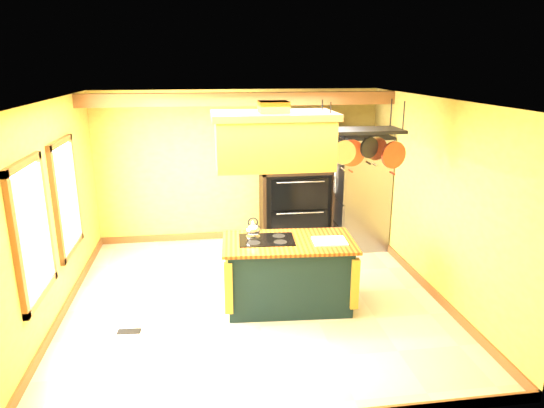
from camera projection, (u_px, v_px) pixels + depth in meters
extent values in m
plane|color=beige|center=(254.00, 299.00, 6.69)|extent=(5.00, 5.00, 0.00)
plane|color=white|center=(252.00, 100.00, 5.93)|extent=(5.00, 5.00, 0.00)
cube|color=gold|center=(238.00, 166.00, 8.69)|extent=(5.00, 0.02, 2.70)
cube|color=gold|center=(286.00, 292.00, 3.94)|extent=(5.00, 0.02, 2.70)
cube|color=gold|center=(52.00, 214.00, 5.97)|extent=(0.02, 5.00, 2.70)
cube|color=gold|center=(434.00, 198.00, 6.65)|extent=(0.02, 5.00, 2.70)
cube|color=brown|center=(241.00, 99.00, 7.58)|extent=(5.00, 0.15, 0.20)
cube|color=brown|center=(32.00, 231.00, 5.20)|extent=(0.06, 1.06, 1.56)
cube|color=white|center=(35.00, 231.00, 5.20)|extent=(0.02, 0.85, 1.34)
cube|color=brown|center=(66.00, 197.00, 6.53)|extent=(0.06, 1.06, 1.56)
cube|color=white|center=(68.00, 197.00, 6.53)|extent=(0.02, 0.85, 1.34)
cube|color=black|center=(288.00, 275.00, 6.41)|extent=(1.62, 0.95, 0.88)
cube|color=brown|center=(289.00, 242.00, 6.28)|extent=(1.77, 1.06, 0.04)
cube|color=black|center=(267.00, 240.00, 6.30)|extent=(0.74, 0.54, 0.01)
ellipsoid|color=silver|center=(253.00, 230.00, 6.37)|extent=(0.20, 0.20, 0.16)
cube|color=white|center=(330.00, 241.00, 6.24)|extent=(0.45, 0.36, 0.02)
cube|color=#BF8C2F|center=(274.00, 143.00, 5.89)|extent=(1.40, 0.75, 0.59)
cube|color=brown|center=(274.00, 115.00, 5.80)|extent=(1.49, 0.84, 0.08)
cube|color=#BF8C2F|center=(274.00, 110.00, 5.78)|extent=(0.35, 0.35, 0.21)
cube|color=black|center=(361.00, 130.00, 6.01)|extent=(1.01, 0.50, 0.04)
cylinder|color=black|center=(330.00, 118.00, 5.70)|extent=(0.02, 0.02, 0.37)
cylinder|color=black|center=(391.00, 113.00, 6.21)|extent=(0.02, 0.02, 0.37)
cylinder|color=black|center=(327.00, 146.00, 6.10)|extent=(0.26, 0.04, 0.26)
cylinder|color=silver|center=(344.00, 152.00, 5.95)|extent=(0.30, 0.04, 0.30)
cylinder|color=#AA3E2A|center=(351.00, 153.00, 6.17)|extent=(0.34, 0.04, 0.34)
cylinder|color=black|center=(369.00, 148.00, 5.98)|extent=(0.26, 0.04, 0.26)
cylinder|color=silver|center=(376.00, 149.00, 6.20)|extent=(0.30, 0.04, 0.30)
cylinder|color=#AA3E2A|center=(394.00, 155.00, 6.05)|extent=(0.34, 0.04, 0.34)
cube|color=gray|center=(359.00, 191.00, 8.51)|extent=(0.81, 0.99, 1.94)
cube|color=gray|center=(341.00, 171.00, 8.10)|extent=(0.03, 0.48, 1.05)
cube|color=gray|center=(333.00, 165.00, 8.57)|extent=(0.03, 0.48, 1.05)
cube|color=gray|center=(335.00, 220.00, 8.60)|extent=(0.03, 0.95, 0.81)
cube|color=black|center=(357.00, 241.00, 8.77)|extent=(0.77, 0.94, 0.06)
cube|color=black|center=(294.00, 176.00, 8.84)|extent=(1.29, 0.06, 2.28)
cube|color=black|center=(263.00, 181.00, 8.52)|extent=(0.06, 0.55, 2.28)
cube|color=black|center=(331.00, 178.00, 8.69)|extent=(0.06, 0.55, 2.28)
cube|color=black|center=(297.00, 171.00, 8.56)|extent=(1.29, 0.55, 0.05)
cube|color=black|center=(296.00, 204.00, 8.77)|extent=(1.17, 0.45, 1.23)
cube|color=black|center=(300.00, 195.00, 8.38)|extent=(1.01, 0.04, 0.55)
cube|color=black|center=(300.00, 224.00, 8.54)|extent=(1.01, 0.04, 0.50)
cube|color=black|center=(297.00, 157.00, 8.49)|extent=(1.17, 0.49, 0.02)
cube|color=black|center=(298.00, 142.00, 8.42)|extent=(1.17, 0.49, 0.02)
cube|color=black|center=(298.00, 127.00, 8.35)|extent=(1.17, 0.49, 0.03)
cylinder|color=white|center=(280.00, 156.00, 8.39)|extent=(0.22, 0.22, 0.07)
cylinder|color=#4575C1|center=(318.00, 137.00, 8.39)|extent=(0.10, 0.10, 0.17)
cube|color=black|center=(129.00, 331.00, 5.88)|extent=(0.29, 0.14, 0.01)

